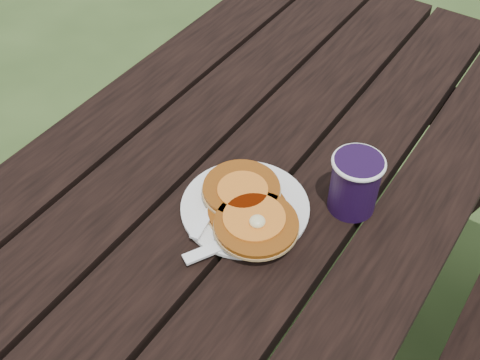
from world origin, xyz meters
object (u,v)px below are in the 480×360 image
Objects in this scene: pancake_stack at (249,209)px; coffee_cup at (355,181)px; plate at (245,208)px; picnic_table at (199,344)px.

pancake_stack is 0.18m from coffee_cup.
coffee_cup is (0.13, 0.12, 0.04)m from pancake_stack.
pancake_stack is at bearing -38.02° from plate.
picnic_table is at bearing -135.80° from coffee_cup.
coffee_cup reaches higher than plate.
plate is at bearing 141.98° from pancake_stack.
pancake_stack is at bearing -136.70° from coffee_cup.
pancake_stack is 1.84× the size of coffee_cup.
coffee_cup is at bearing 37.10° from plate.
pancake_stack is (0.02, -0.01, 0.02)m from plate.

